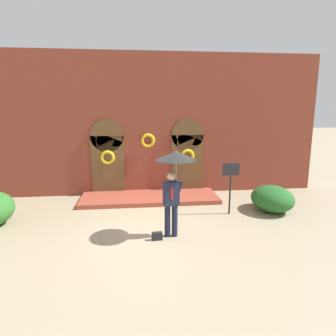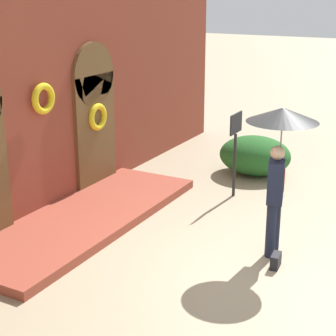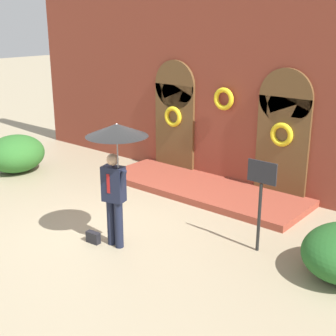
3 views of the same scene
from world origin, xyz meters
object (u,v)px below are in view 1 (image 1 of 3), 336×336
shrub_right (272,199)px  person_with_umbrella (175,168)px  sign_post (230,180)px  handbag (157,236)px

shrub_right → person_with_umbrella: bearing=-155.3°
sign_post → person_with_umbrella: bearing=-143.3°
handbag → sign_post: sign_post is taller
person_with_umbrella → shrub_right: 4.23m
handbag → shrub_right: shrub_right is taller
handbag → sign_post: (2.56, 1.73, 1.05)m
person_with_umbrella → handbag: bearing=-158.5°
sign_post → shrub_right: 1.72m
sign_post → handbag: bearing=-145.9°
person_with_umbrella → sign_post: person_with_umbrella is taller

